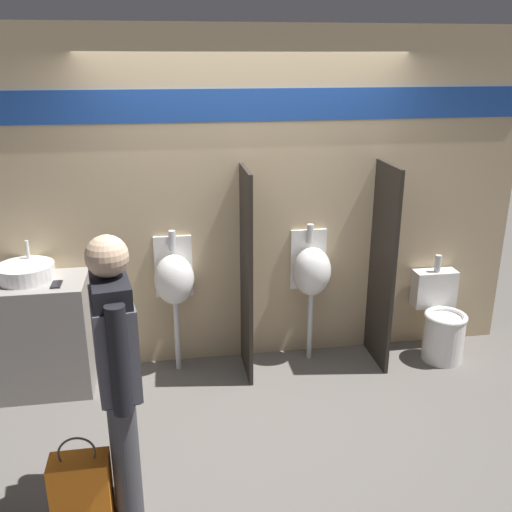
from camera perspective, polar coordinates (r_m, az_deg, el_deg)
ground_plane at (r=4.59m, az=0.35°, el=-13.19°), size 16.00×16.00×0.00m
display_wall at (r=4.59m, az=-0.86°, el=5.45°), size 4.57×0.07×2.70m
sink_counter at (r=4.73m, az=-21.99°, el=-7.48°), size 0.96×0.51×0.89m
sink_basin at (r=4.57m, az=-22.04°, el=-1.49°), size 0.42×0.42×0.26m
cell_phone at (r=4.40m, az=-19.33°, el=-2.70°), size 0.07×0.14×0.01m
divider_near_counter at (r=4.47m, az=-0.98°, el=-1.92°), size 0.03×0.51×1.69m
divider_mid at (r=4.75m, az=12.50°, el=-1.09°), size 0.03×0.51×1.69m
urinal_near_counter at (r=4.57m, az=-8.17°, el=-2.35°), size 0.32×0.28×1.17m
urinal_far at (r=4.71m, az=5.57°, el=-1.55°), size 0.32×0.28×1.17m
toilet at (r=5.16m, az=18.00°, el=-6.33°), size 0.37×0.52×0.86m
person_in_vest at (r=3.14m, az=-13.78°, el=-10.10°), size 0.28×0.57×1.64m
shopping_bag at (r=3.52m, az=-17.05°, el=-21.49°), size 0.32×0.18×0.56m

